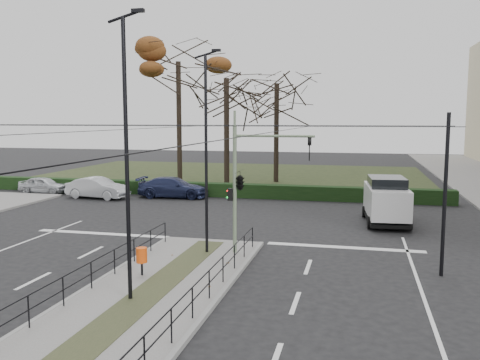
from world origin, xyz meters
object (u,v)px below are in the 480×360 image
object	(u,v)px
parked_car_first	(44,185)
parked_car_third	(173,187)
streetlamp_median_near	(127,157)
bare_tree_center	(277,91)
rust_tree	(178,62)
traffic_light	(242,180)
streetlamp_median_far	(207,151)
white_van	(386,199)
litter_bin	(142,256)
parked_car_second	(98,188)
bare_tree_near	(226,86)

from	to	relation	value
parked_car_first	parked_car_third	size ratio (longest dim) A/B	0.74
streetlamp_median_near	bare_tree_center	xyz separation A→B (m)	(-0.42, 30.81, 3.58)
streetlamp_median_near	parked_car_first	distance (m)	26.63
parked_car_first	rust_tree	size ratio (longest dim) A/B	0.27
traffic_light	streetlamp_median_far	world-z (taller)	streetlamp_median_far
white_van	bare_tree_center	size ratio (longest dim) A/B	0.44
litter_bin	streetlamp_median_near	bearing A→B (deg)	-73.91
rust_tree	traffic_light	bearing A→B (deg)	-64.03
traffic_light	parked_car_second	distance (m)	18.87
parked_car_third	traffic_light	bearing A→B (deg)	-153.59
litter_bin	rust_tree	world-z (taller)	rust_tree
streetlamp_median_near	parked_car_third	size ratio (longest dim) A/B	1.70
parked_car_second	bare_tree_center	bearing A→B (deg)	-36.64
streetlamp_median_far	parked_car_first	bearing A→B (deg)	140.97
traffic_light	bare_tree_near	xyz separation A→B (m)	(-5.92, 19.88, 5.10)
streetlamp_median_near	parked_car_second	bearing A→B (deg)	121.46
white_van	bare_tree_near	bearing A→B (deg)	136.50
parked_car_first	bare_tree_center	size ratio (longest dim) A/B	0.33
traffic_light	parked_car_third	bearing A→B (deg)	120.66
white_van	streetlamp_median_near	bearing A→B (deg)	-119.90
litter_bin	parked_car_first	world-z (taller)	parked_car_first
streetlamp_median_far	litter_bin	bearing A→B (deg)	-111.05
parked_car_first	bare_tree_near	world-z (taller)	bare_tree_near
streetlamp_median_far	bare_tree_center	size ratio (longest dim) A/B	0.72
parked_car_second	white_van	size ratio (longest dim) A/B	0.91
bare_tree_near	bare_tree_center	bearing A→B (deg)	54.59
litter_bin	streetlamp_median_far	xyz separation A→B (m)	(1.38, 3.58, 3.56)
parked_car_first	white_van	size ratio (longest dim) A/B	0.75
streetlamp_median_near	parked_car_first	xyz separation A→B (m)	(-16.90, 20.20, -3.98)
streetlamp_median_far	white_van	xyz separation A→B (m)	(7.68, 8.63, -3.08)
parked_car_second	traffic_light	bearing A→B (deg)	-126.29
parked_car_second	parked_car_first	bearing A→B (deg)	82.95
white_van	rust_tree	distance (m)	24.32
streetlamp_median_near	parked_car_second	distance (m)	22.51
white_van	rust_tree	xyz separation A→B (m)	(-17.27, 14.32, 9.39)
traffic_light	streetlamp_median_far	xyz separation A→B (m)	(-1.45, -0.27, 1.17)
white_van	bare_tree_near	world-z (taller)	bare_tree_near
streetlamp_median_near	white_van	xyz separation A→B (m)	(8.37, 14.56, -3.29)
traffic_light	parked_car_second	size ratio (longest dim) A/B	1.16
white_van	bare_tree_near	size ratio (longest dim) A/B	0.43
parked_car_second	rust_tree	size ratio (longest dim) A/B	0.33
parked_car_first	parked_car_second	world-z (taller)	parked_car_second
streetlamp_median_far	bare_tree_center	world-z (taller)	bare_tree_center
litter_bin	bare_tree_center	distance (m)	29.39
streetlamp_median_near	parked_car_first	bearing A→B (deg)	129.92
rust_tree	white_van	bearing A→B (deg)	-39.65
streetlamp_median_near	rust_tree	bearing A→B (deg)	107.12
litter_bin	bare_tree_center	xyz separation A→B (m)	(0.26, 28.45, 7.35)
streetlamp_median_far	streetlamp_median_near	bearing A→B (deg)	-96.71
traffic_light	litter_bin	xyz separation A→B (m)	(-2.82, -3.85, -2.39)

